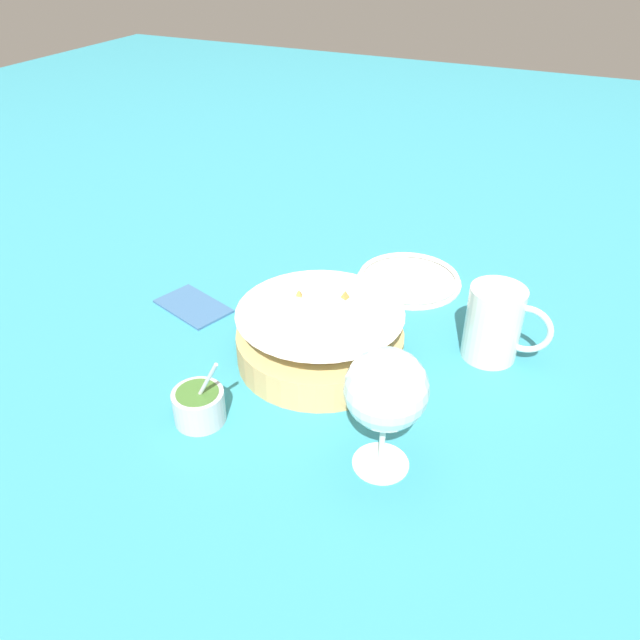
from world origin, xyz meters
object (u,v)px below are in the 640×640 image
sauce_cup (199,405)px  wine_glass (386,392)px  beer_mug (494,326)px  food_basket (320,337)px  side_plate (409,279)px

sauce_cup → wine_glass: (0.23, 0.03, 0.09)m
wine_glass → beer_mug: size_ratio=1.33×
food_basket → wine_glass: wine_glass is taller
food_basket → side_plate: size_ratio=1.31×
beer_mug → sauce_cup: bearing=-136.1°
side_plate → sauce_cup: bearing=-106.6°
food_basket → wine_glass: 0.23m
food_basket → wine_glass: (0.15, -0.16, 0.07)m
beer_mug → side_plate: (-0.17, 0.15, -0.04)m
sauce_cup → wine_glass: wine_glass is taller
wine_glass → food_basket: bearing=134.1°
side_plate → wine_glass: bearing=-76.1°
food_basket → sauce_cup: size_ratio=2.35×
beer_mug → side_plate: beer_mug is taller
food_basket → side_plate: (0.05, 0.26, -0.03)m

